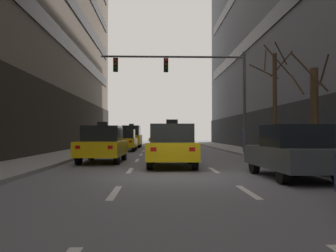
# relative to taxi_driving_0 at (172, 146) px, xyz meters

# --- Properties ---
(ground_plane) EXTENTS (120.00, 120.00, 0.00)m
(ground_plane) POSITION_rel_taxi_driving_0_xyz_m (-0.06, -3.49, -0.83)
(ground_plane) COLOR slate
(lane_stripe_l1_s3) EXTENTS (0.16, 2.00, 0.01)m
(lane_stripe_l1_s3) POSITION_rel_taxi_driving_0_xyz_m (-1.56, -6.49, -0.83)
(lane_stripe_l1_s3) COLOR silver
(lane_stripe_l1_s3) RESTS_ON ground
(lane_stripe_l1_s4) EXTENTS (0.16, 2.00, 0.01)m
(lane_stripe_l1_s4) POSITION_rel_taxi_driving_0_xyz_m (-1.56, -1.49, -0.83)
(lane_stripe_l1_s4) COLOR silver
(lane_stripe_l1_s4) RESTS_ON ground
(lane_stripe_l1_s5) EXTENTS (0.16, 2.00, 0.01)m
(lane_stripe_l1_s5) POSITION_rel_taxi_driving_0_xyz_m (-1.56, 3.51, -0.83)
(lane_stripe_l1_s5) COLOR silver
(lane_stripe_l1_s5) RESTS_ON ground
(lane_stripe_l1_s6) EXTENTS (0.16, 2.00, 0.01)m
(lane_stripe_l1_s6) POSITION_rel_taxi_driving_0_xyz_m (-1.56, 8.51, -0.83)
(lane_stripe_l1_s6) COLOR silver
(lane_stripe_l1_s6) RESTS_ON ground
(lane_stripe_l1_s7) EXTENTS (0.16, 2.00, 0.01)m
(lane_stripe_l1_s7) POSITION_rel_taxi_driving_0_xyz_m (-1.56, 13.51, -0.83)
(lane_stripe_l1_s7) COLOR silver
(lane_stripe_l1_s7) RESTS_ON ground
(lane_stripe_l1_s8) EXTENTS (0.16, 2.00, 0.01)m
(lane_stripe_l1_s8) POSITION_rel_taxi_driving_0_xyz_m (-1.56, 18.51, -0.83)
(lane_stripe_l1_s8) COLOR silver
(lane_stripe_l1_s8) RESTS_ON ground
(lane_stripe_l1_s9) EXTENTS (0.16, 2.00, 0.01)m
(lane_stripe_l1_s9) POSITION_rel_taxi_driving_0_xyz_m (-1.56, 23.51, -0.83)
(lane_stripe_l1_s9) COLOR silver
(lane_stripe_l1_s9) RESTS_ON ground
(lane_stripe_l1_s10) EXTENTS (0.16, 2.00, 0.01)m
(lane_stripe_l1_s10) POSITION_rel_taxi_driving_0_xyz_m (-1.56, 28.51, -0.83)
(lane_stripe_l1_s10) COLOR silver
(lane_stripe_l1_s10) RESTS_ON ground
(lane_stripe_l2_s3) EXTENTS (0.16, 2.00, 0.01)m
(lane_stripe_l2_s3) POSITION_rel_taxi_driving_0_xyz_m (1.44, -6.49, -0.83)
(lane_stripe_l2_s3) COLOR silver
(lane_stripe_l2_s3) RESTS_ON ground
(lane_stripe_l2_s4) EXTENTS (0.16, 2.00, 0.01)m
(lane_stripe_l2_s4) POSITION_rel_taxi_driving_0_xyz_m (1.44, -1.49, -0.83)
(lane_stripe_l2_s4) COLOR silver
(lane_stripe_l2_s4) RESTS_ON ground
(lane_stripe_l2_s5) EXTENTS (0.16, 2.00, 0.01)m
(lane_stripe_l2_s5) POSITION_rel_taxi_driving_0_xyz_m (1.44, 3.51, -0.83)
(lane_stripe_l2_s5) COLOR silver
(lane_stripe_l2_s5) RESTS_ON ground
(lane_stripe_l2_s6) EXTENTS (0.16, 2.00, 0.01)m
(lane_stripe_l2_s6) POSITION_rel_taxi_driving_0_xyz_m (1.44, 8.51, -0.83)
(lane_stripe_l2_s6) COLOR silver
(lane_stripe_l2_s6) RESTS_ON ground
(lane_stripe_l2_s7) EXTENTS (0.16, 2.00, 0.01)m
(lane_stripe_l2_s7) POSITION_rel_taxi_driving_0_xyz_m (1.44, 13.51, -0.83)
(lane_stripe_l2_s7) COLOR silver
(lane_stripe_l2_s7) RESTS_ON ground
(lane_stripe_l2_s8) EXTENTS (0.16, 2.00, 0.01)m
(lane_stripe_l2_s8) POSITION_rel_taxi_driving_0_xyz_m (1.44, 18.51, -0.83)
(lane_stripe_l2_s8) COLOR silver
(lane_stripe_l2_s8) RESTS_ON ground
(lane_stripe_l2_s9) EXTENTS (0.16, 2.00, 0.01)m
(lane_stripe_l2_s9) POSITION_rel_taxi_driving_0_xyz_m (1.44, 23.51, -0.83)
(lane_stripe_l2_s9) COLOR silver
(lane_stripe_l2_s9) RESTS_ON ground
(lane_stripe_l2_s10) EXTENTS (0.16, 2.00, 0.01)m
(lane_stripe_l2_s10) POSITION_rel_taxi_driving_0_xyz_m (1.44, 28.51, -0.83)
(lane_stripe_l2_s10) COLOR silver
(lane_stripe_l2_s10) RESTS_ON ground
(taxi_driving_0) EXTENTS (2.02, 4.56, 1.87)m
(taxi_driving_0) POSITION_rel_taxi_driving_0_xyz_m (0.00, 0.00, 0.00)
(taxi_driving_0) COLOR black
(taxi_driving_0) RESTS_ON ground
(taxi_driving_1) EXTENTS (1.97, 4.40, 1.80)m
(taxi_driving_1) POSITION_rel_taxi_driving_0_xyz_m (0.04, 20.68, -0.03)
(taxi_driving_1) COLOR black
(taxi_driving_1) RESTS_ON ground
(taxi_driving_2) EXTENTS (1.85, 4.28, 2.23)m
(taxi_driving_2) POSITION_rel_taxi_driving_0_xyz_m (-2.92, 20.03, 0.19)
(taxi_driving_2) COLOR black
(taxi_driving_2) RESTS_ON ground
(taxi_driving_3) EXTENTS (2.13, 4.68, 1.91)m
(taxi_driving_3) POSITION_rel_taxi_driving_0_xyz_m (-0.08, 13.01, 0.02)
(taxi_driving_3) COLOR black
(taxi_driving_3) RESTS_ON ground
(taxi_driving_4) EXTENTS (1.84, 4.37, 1.82)m
(taxi_driving_4) POSITION_rel_taxi_driving_0_xyz_m (-3.05, 13.40, -0.03)
(taxi_driving_4) COLOR black
(taxi_driving_4) RESTS_ON ground
(taxi_driving_5) EXTENTS (1.97, 4.49, 1.85)m
(taxi_driving_5) POSITION_rel_taxi_driving_0_xyz_m (-3.07, 2.32, -0.01)
(taxi_driving_5) COLOR black
(taxi_driving_5) RESTS_ON ground
(car_parked_1) EXTENTS (1.86, 4.24, 1.57)m
(car_parked_1) POSITION_rel_taxi_driving_0_xyz_m (3.39, -4.00, -0.06)
(car_parked_1) COLOR black
(car_parked_1) RESTS_ON ground
(traffic_signal_0) EXTENTS (8.93, 0.35, 6.27)m
(traffic_signal_0) POSITION_rel_taxi_driving_0_xyz_m (1.72, 8.00, 3.87)
(traffic_signal_0) COLOR #4C4C51
(traffic_signal_0) RESTS_ON sidewalk_right
(street_tree_1) EXTENTS (2.24, 2.24, 5.82)m
(street_tree_1) POSITION_rel_taxi_driving_0_xyz_m (5.50, 4.18, 2.28)
(street_tree_1) COLOR #4C3823
(street_tree_1) RESTS_ON sidewalk_right
(street_tree_3) EXTENTS (1.41, 1.68, 4.32)m
(street_tree_3) POSITION_rel_taxi_driving_0_xyz_m (5.50, -0.60, 1.27)
(street_tree_3) COLOR #4C3823
(street_tree_3) RESTS_ON sidewalk_right
(pedestrian_0) EXTENTS (0.41, 0.39, 1.62)m
(pedestrian_0) POSITION_rel_taxi_driving_0_xyz_m (6.34, 14.46, 0.24)
(pedestrian_0) COLOR #383D59
(pedestrian_0) RESTS_ON sidewalk_right
(pedestrian_1) EXTENTS (0.36, 0.45, 1.50)m
(pedestrian_1) POSITION_rel_taxi_driving_0_xyz_m (5.97, 1.00, 0.16)
(pedestrian_1) COLOR brown
(pedestrian_1) RESTS_ON sidewalk_right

